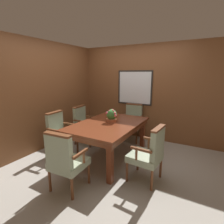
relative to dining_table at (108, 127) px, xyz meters
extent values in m
plane|color=#A39E93|center=(-0.01, -0.07, -0.65)|extent=(14.00, 14.00, 0.00)
cube|color=brown|center=(-0.01, 1.50, 0.57)|extent=(7.20, 0.06, 2.45)
cube|color=white|center=(-0.04, 1.46, 0.70)|extent=(0.89, 0.01, 0.83)
cube|color=#282623|center=(-0.04, 1.45, 1.13)|extent=(0.96, 0.02, 0.04)
cube|color=#282623|center=(-0.04, 1.45, 0.27)|extent=(0.96, 0.02, 0.03)
cube|color=#282623|center=(-0.50, 1.45, 0.70)|extent=(0.04, 0.02, 0.83)
cube|color=#282623|center=(0.42, 1.45, 0.70)|extent=(0.04, 0.02, 0.83)
cube|color=brown|center=(-1.58, -0.07, 0.57)|extent=(0.06, 7.20, 2.45)
cube|color=maroon|center=(-0.47, -0.75, -0.30)|extent=(0.09, 0.09, 0.70)
cube|color=maroon|center=(0.47, -0.75, -0.30)|extent=(0.09, 0.09, 0.70)
cube|color=maroon|center=(-0.47, 0.75, -0.30)|extent=(0.09, 0.09, 0.70)
cube|color=maroon|center=(0.47, 0.75, -0.30)|extent=(0.09, 0.09, 0.70)
cube|color=maroon|center=(0.00, 0.00, 0.00)|extent=(1.09, 1.65, 0.09)
cube|color=maroon|center=(0.00, 0.00, 0.07)|extent=(1.15, 1.71, 0.04)
cylinder|color=brown|center=(-0.64, 0.21, -0.48)|extent=(0.04, 0.04, 0.34)
cylinder|color=brown|center=(-0.67, 0.62, -0.48)|extent=(0.04, 0.04, 0.34)
cylinder|color=brown|center=(-1.06, 0.18, -0.48)|extent=(0.04, 0.04, 0.34)
cylinder|color=brown|center=(-1.09, 0.58, -0.48)|extent=(0.04, 0.04, 0.34)
cube|color=#93A384|center=(-0.86, 0.40, -0.26)|extent=(0.52, 0.51, 0.11)
cube|color=#93A384|center=(-1.06, 0.38, 0.03)|extent=(0.11, 0.44, 0.46)
cube|color=brown|center=(-1.06, 0.38, 0.27)|extent=(0.12, 0.44, 0.03)
cylinder|color=brown|center=(-0.81, 0.16, -0.11)|extent=(0.04, 0.04, 0.18)
cube|color=brown|center=(-0.88, 0.15, -0.02)|extent=(0.34, 0.06, 0.04)
cylinder|color=brown|center=(-0.85, 0.64, -0.11)|extent=(0.04, 0.04, 0.18)
cube|color=brown|center=(-0.92, 0.64, -0.02)|extent=(0.34, 0.06, 0.04)
cylinder|color=brown|center=(0.71, -0.17, -0.48)|extent=(0.04, 0.04, 0.34)
cylinder|color=brown|center=(0.69, -0.58, -0.48)|extent=(0.04, 0.04, 0.34)
cylinder|color=brown|center=(1.13, -0.20, -0.48)|extent=(0.04, 0.04, 0.34)
cylinder|color=brown|center=(1.11, -0.61, -0.48)|extent=(0.04, 0.04, 0.34)
cube|color=#93A384|center=(0.91, -0.39, -0.26)|extent=(0.51, 0.50, 0.11)
cube|color=#93A384|center=(1.11, -0.40, 0.03)|extent=(0.11, 0.44, 0.46)
cube|color=brown|center=(1.11, -0.40, 0.27)|extent=(0.12, 0.44, 0.03)
cylinder|color=brown|center=(0.89, -0.14, -0.11)|extent=(0.04, 0.04, 0.18)
cube|color=brown|center=(0.96, -0.15, -0.02)|extent=(0.34, 0.06, 0.04)
cylinder|color=brown|center=(0.86, -0.63, -0.11)|extent=(0.04, 0.04, 0.18)
cube|color=brown|center=(0.93, -0.63, -0.02)|extent=(0.34, 0.06, 0.04)
cylinder|color=brown|center=(-0.67, -0.57, -0.48)|extent=(0.04, 0.04, 0.34)
cylinder|color=brown|center=(-0.69, -0.17, -0.48)|extent=(0.04, 0.04, 0.34)
cylinder|color=brown|center=(-1.08, -0.60, -0.48)|extent=(0.04, 0.04, 0.34)
cylinder|color=brown|center=(-1.11, -0.19, -0.48)|extent=(0.04, 0.04, 0.34)
cube|color=#93A384|center=(-0.89, -0.38, -0.26)|extent=(0.51, 0.50, 0.11)
cube|color=#93A384|center=(-1.09, -0.40, 0.03)|extent=(0.11, 0.44, 0.46)
cube|color=brown|center=(-1.09, -0.40, 0.27)|extent=(0.12, 0.44, 0.03)
cylinder|color=brown|center=(-0.84, -0.63, -0.11)|extent=(0.04, 0.04, 0.18)
cube|color=brown|center=(-0.91, -0.63, -0.02)|extent=(0.34, 0.06, 0.04)
cylinder|color=brown|center=(-0.87, -0.14, -0.11)|extent=(0.04, 0.04, 0.18)
cube|color=brown|center=(-0.94, -0.14, -0.02)|extent=(0.34, 0.06, 0.04)
cylinder|color=brown|center=(-0.16, 0.92, -0.48)|extent=(0.04, 0.04, 0.34)
cylinder|color=brown|center=(0.25, 0.95, -0.48)|extent=(0.04, 0.04, 0.34)
cylinder|color=brown|center=(-0.20, 1.34, -0.48)|extent=(0.04, 0.04, 0.34)
cylinder|color=brown|center=(0.21, 1.37, -0.48)|extent=(0.04, 0.04, 0.34)
cube|color=#93A384|center=(0.03, 1.14, -0.26)|extent=(0.51, 0.52, 0.11)
cube|color=#93A384|center=(0.01, 1.34, 0.03)|extent=(0.44, 0.12, 0.46)
cube|color=brown|center=(0.01, 1.34, 0.27)|extent=(0.44, 0.13, 0.03)
cylinder|color=brown|center=(-0.21, 1.09, -0.11)|extent=(0.04, 0.04, 0.18)
cube|color=brown|center=(-0.22, 1.16, -0.02)|extent=(0.07, 0.34, 0.04)
cylinder|color=brown|center=(0.27, 1.13, -0.11)|extent=(0.04, 0.04, 0.18)
cube|color=brown|center=(0.27, 1.20, -0.02)|extent=(0.07, 0.34, 0.04)
cylinder|color=brown|center=(0.18, -0.92, -0.48)|extent=(0.04, 0.04, 0.34)
cylinder|color=brown|center=(-0.23, -0.95, -0.48)|extent=(0.04, 0.04, 0.34)
cylinder|color=brown|center=(0.20, -1.34, -0.48)|extent=(0.04, 0.04, 0.34)
cylinder|color=brown|center=(-0.21, -1.37, -0.48)|extent=(0.04, 0.04, 0.34)
cube|color=#93A384|center=(-0.02, -1.14, -0.26)|extent=(0.50, 0.51, 0.11)
cube|color=#93A384|center=(0.00, -1.34, 0.03)|extent=(0.44, 0.11, 0.46)
cube|color=brown|center=(0.00, -1.34, 0.27)|extent=(0.44, 0.11, 0.03)
cylinder|color=brown|center=(0.23, -1.09, -0.11)|extent=(0.04, 0.04, 0.18)
cube|color=brown|center=(0.23, -1.16, -0.02)|extent=(0.06, 0.34, 0.04)
cylinder|color=brown|center=(-0.26, -1.12, -0.11)|extent=(0.04, 0.04, 0.18)
cube|color=brown|center=(-0.26, -1.19, -0.02)|extent=(0.06, 0.34, 0.04)
cylinder|color=#B2603D|center=(0.03, 0.09, 0.13)|extent=(0.20, 0.20, 0.08)
cylinder|color=#B2603D|center=(0.03, 0.09, 0.16)|extent=(0.22, 0.22, 0.02)
sphere|color=#387033|center=(0.03, 0.09, 0.26)|extent=(0.21, 0.21, 0.21)
sphere|color=#E65467|center=(0.12, 0.06, 0.25)|extent=(0.06, 0.06, 0.06)
sphere|color=#E45266|center=(0.07, 0.07, 0.34)|extent=(0.04, 0.04, 0.04)
sphere|color=#D15063|center=(-0.04, 0.02, 0.29)|extent=(0.06, 0.06, 0.06)
sphere|color=#EB5D60|center=(-0.01, 0.04, 0.34)|extent=(0.04, 0.04, 0.04)
sphere|color=#DF4F72|center=(0.00, 0.18, 0.29)|extent=(0.05, 0.05, 0.05)
sphere|color=#D24D5B|center=(0.01, 0.15, 0.33)|extent=(0.05, 0.05, 0.05)
sphere|color=#E45B6A|center=(0.11, 0.06, 0.30)|extent=(0.05, 0.05, 0.05)
sphere|color=#EB5769|center=(-0.02, 0.17, 0.30)|extent=(0.06, 0.06, 0.06)
camera|label=1|loc=(1.72, -2.92, 1.08)|focal=28.00mm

